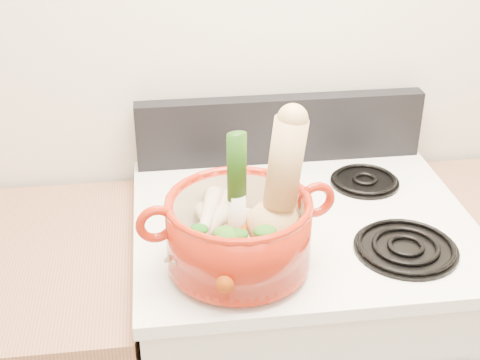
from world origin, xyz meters
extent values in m
cube|color=silver|center=(0.00, 1.75, 1.30)|extent=(3.50, 0.02, 2.60)
cube|color=white|center=(0.00, 1.40, 0.93)|extent=(0.78, 0.67, 0.03)
cube|color=black|center=(0.00, 1.70, 1.04)|extent=(0.76, 0.05, 0.18)
cylinder|color=black|center=(-0.19, 1.24, 0.96)|extent=(0.22, 0.22, 0.02)
cylinder|color=black|center=(0.19, 1.24, 0.96)|extent=(0.22, 0.22, 0.02)
cylinder|color=black|center=(-0.19, 1.54, 0.96)|extent=(0.17, 0.17, 0.02)
cylinder|color=black|center=(0.19, 1.54, 0.96)|extent=(0.17, 0.17, 0.02)
cylinder|color=#A01C09|center=(-0.17, 1.22, 1.04)|extent=(0.33, 0.33, 0.14)
torus|color=#A01C09|center=(-0.34, 1.20, 1.09)|extent=(0.08, 0.03, 0.08)
torus|color=#A01C09|center=(-0.01, 1.25, 1.09)|extent=(0.08, 0.03, 0.08)
cylinder|color=silver|center=(-0.17, 1.24, 1.13)|extent=(0.05, 0.05, 0.26)
ellipsoid|color=tan|center=(-0.17, 1.31, 1.02)|extent=(0.09, 0.08, 0.04)
cone|color=beige|center=(-0.20, 1.25, 1.02)|extent=(0.06, 0.23, 0.06)
cone|color=beige|center=(-0.25, 1.26, 1.02)|extent=(0.18, 0.18, 0.06)
cone|color=beige|center=(-0.23, 1.28, 1.03)|extent=(0.09, 0.19, 0.06)
cone|color=beige|center=(-0.25, 1.23, 1.04)|extent=(0.15, 0.16, 0.05)
cone|color=beige|center=(-0.22, 1.27, 1.04)|extent=(0.12, 0.18, 0.05)
cone|color=beige|center=(-0.24, 1.24, 1.05)|extent=(0.10, 0.22, 0.06)
cone|color=#D5470A|center=(-0.19, 1.20, 1.02)|extent=(0.09, 0.18, 0.05)
cone|color=#D1460A|center=(-0.22, 1.15, 1.02)|extent=(0.03, 0.15, 0.05)
cone|color=#E05E0B|center=(-0.18, 1.19, 1.03)|extent=(0.11, 0.18, 0.05)
cone|color=#B94509|center=(-0.21, 1.18, 1.03)|extent=(0.11, 0.10, 0.04)
cone|color=#BA5709|center=(-0.17, 1.18, 1.04)|extent=(0.06, 0.15, 0.04)
camera|label=1|loc=(-0.32, 0.11, 1.77)|focal=50.00mm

